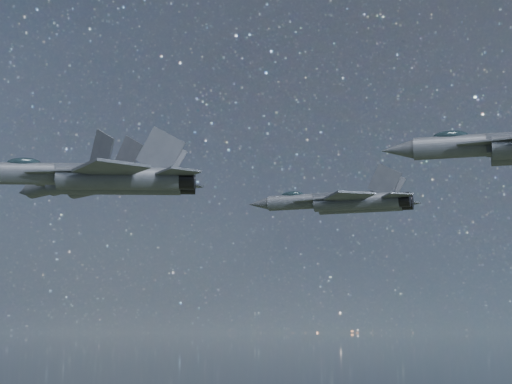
% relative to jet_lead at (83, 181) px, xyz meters
% --- Properties ---
extents(jet_lead, '(19.59, 12.91, 5.02)m').
position_rel_jet_lead_xyz_m(jet_lead, '(0.00, 0.00, 0.00)').
color(jet_lead, '#32363E').
extents(jet_left, '(18.67, 13.26, 4.75)m').
position_rel_jet_lead_xyz_m(jet_left, '(19.71, 19.77, -0.02)').
color(jet_left, '#32363E').
extents(jet_right, '(16.46, 10.85, 4.22)m').
position_rel_jet_lead_xyz_m(jet_right, '(12.11, -16.35, -3.60)').
color(jet_right, '#32363E').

